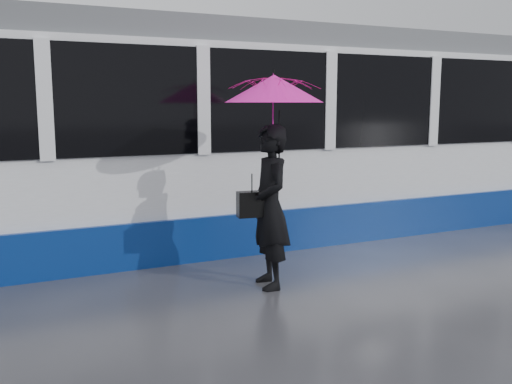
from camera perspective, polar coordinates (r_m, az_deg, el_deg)
ground at (r=7.30m, az=5.26°, el=-8.44°), size 90.00×90.00×0.00m
rails at (r=9.46m, az=-2.49°, el=-4.35°), size 34.00×1.51×0.02m
tram at (r=11.12m, az=14.84°, el=5.82°), size 26.00×2.56×3.35m
woman at (r=6.69m, az=1.37°, el=-1.50°), size 0.56×0.76×1.93m
umbrella at (r=6.60m, az=1.80°, el=8.39°), size 1.28×1.28×1.30m
handbag at (r=6.60m, az=-0.41°, el=-1.22°), size 0.36×0.20×0.48m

